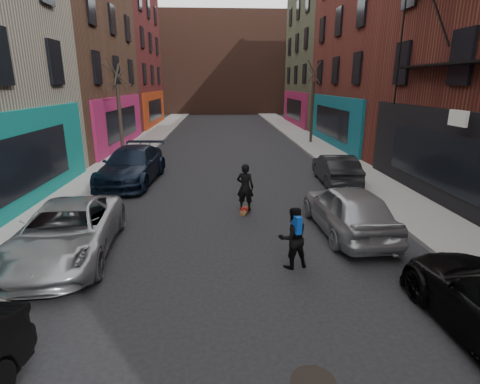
{
  "coord_description": "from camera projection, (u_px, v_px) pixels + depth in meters",
  "views": [
    {
      "loc": [
        -0.59,
        -3.69,
        4.38
      ],
      "look_at": [
        -0.09,
        5.81,
        1.6
      ],
      "focal_mm": 28.0,
      "sensor_mm": 36.0,
      "label": 1
    }
  ],
  "objects": [
    {
      "name": "sidewalk_left",
      "position": [
        156.0,
        133.0,
        33.22
      ],
      "size": [
        2.5,
        84.0,
        0.13
      ],
      "primitive_type": "cube",
      "color": "gray",
      "rests_on": "ground"
    },
    {
      "name": "parked_left_far",
      "position": [
        67.0,
        231.0,
        9.67
      ],
      "size": [
        2.69,
        5.13,
        1.38
      ],
      "primitive_type": "imported",
      "rotation": [
        0.0,
        0.0,
        0.08
      ],
      "color": "#96999E",
      "rests_on": "ground"
    },
    {
      "name": "tree_left_far",
      "position": [
        119.0,
        102.0,
        20.79
      ],
      "size": [
        2.0,
        2.0,
        6.5
      ],
      "primitive_type": null,
      "color": "black",
      "rests_on": "sidewalk_left"
    },
    {
      "name": "parked_right_end",
      "position": [
        336.0,
        169.0,
        16.85
      ],
      "size": [
        1.58,
        4.07,
        1.32
      ],
      "primitive_type": "imported",
      "rotation": [
        0.0,
        0.0,
        3.1
      ],
      "color": "black",
      "rests_on": "ground"
    },
    {
      "name": "sidewalk_right",
      "position": [
        296.0,
        132.0,
        33.86
      ],
      "size": [
        2.5,
        84.0,
        0.13
      ],
      "primitive_type": "cube",
      "color": "gray",
      "rests_on": "ground"
    },
    {
      "name": "tree_right_far",
      "position": [
        313.0,
        95.0,
        27.13
      ],
      "size": [
        2.0,
        2.0,
        6.8
      ],
      "primitive_type": null,
      "color": "black",
      "rests_on": "sidewalk_right"
    },
    {
      "name": "parked_left_end",
      "position": [
        132.0,
        165.0,
        16.93
      ],
      "size": [
        2.58,
        5.61,
        1.59
      ],
      "primitive_type": "imported",
      "rotation": [
        0.0,
        0.0,
        -0.07
      ],
      "color": "black",
      "rests_on": "ground"
    },
    {
      "name": "manhole",
      "position": [
        313.0,
        382.0,
        5.69
      ],
      "size": [
        0.91,
        0.91,
        0.01
      ],
      "primitive_type": "cylinder",
      "rotation": [
        0.0,
        0.0,
        0.38
      ],
      "color": "black",
      "rests_on": "ground"
    },
    {
      "name": "building_far",
      "position": [
        223.0,
        65.0,
        56.51
      ],
      "size": [
        40.0,
        10.0,
        14.0
      ],
      "primitive_type": "cube",
      "color": "#47281E",
      "rests_on": "ground"
    },
    {
      "name": "skateboarder",
      "position": [
        245.0,
        187.0,
        12.9
      ],
      "size": [
        0.69,
        0.56,
        1.65
      ],
      "primitive_type": "imported",
      "rotation": [
        0.0,
        0.0,
        2.84
      ],
      "color": "black",
      "rests_on": "skateboard"
    },
    {
      "name": "pedestrian",
      "position": [
        293.0,
        237.0,
        9.06
      ],
      "size": [
        0.88,
        0.76,
        1.54
      ],
      "rotation": [
        0.0,
        0.0,
        3.4
      ],
      "color": "black",
      "rests_on": "ground"
    },
    {
      "name": "skateboard",
      "position": [
        245.0,
        211.0,
        13.14
      ],
      "size": [
        0.45,
        0.83,
        0.1
      ],
      "primitive_type": "cube",
      "rotation": [
        0.0,
        0.0,
        -0.31
      ],
      "color": "brown",
      "rests_on": "ground"
    },
    {
      "name": "parked_right_far",
      "position": [
        348.0,
        209.0,
        11.19
      ],
      "size": [
        2.0,
        4.51,
        1.51
      ],
      "primitive_type": "imported",
      "rotation": [
        0.0,
        0.0,
        3.19
      ],
      "color": "#94989C",
      "rests_on": "ground"
    }
  ]
}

